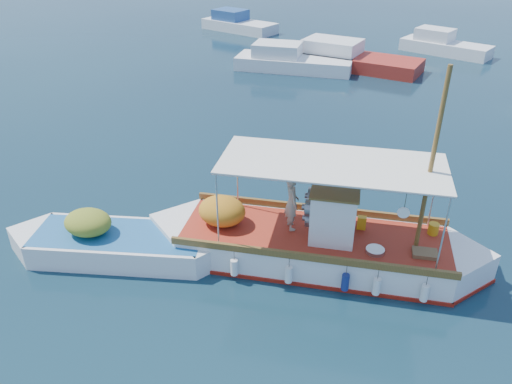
% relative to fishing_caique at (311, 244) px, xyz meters
% --- Properties ---
extents(ground, '(160.00, 160.00, 0.00)m').
position_rel_fishing_caique_xyz_m(ground, '(-0.45, -0.06, -0.52)').
color(ground, black).
rests_on(ground, ground).
extents(fishing_caique, '(9.56, 3.60, 5.90)m').
position_rel_fishing_caique_xyz_m(fishing_caique, '(0.00, 0.00, 0.00)').
color(fishing_caique, white).
rests_on(fishing_caique, ground).
extents(dinghy, '(6.38, 3.05, 1.61)m').
position_rel_fishing_caique_xyz_m(dinghy, '(-5.19, -1.74, -0.18)').
color(dinghy, white).
rests_on(dinghy, ground).
extents(bg_boat_nw, '(7.27, 3.06, 1.80)m').
position_rel_fishing_caique_xyz_m(bg_boat_nw, '(-6.28, 18.34, -0.02)').
color(bg_boat_nw, silver).
rests_on(bg_boat_nw, ground).
extents(bg_boat_n, '(8.90, 4.13, 1.80)m').
position_rel_fishing_caique_xyz_m(bg_boat_n, '(-3.16, 20.26, -0.02)').
color(bg_boat_n, maroon).
rests_on(bg_boat_n, ground).
extents(bg_boat_far_w, '(6.72, 4.02, 1.80)m').
position_rel_fishing_caique_xyz_m(bg_boat_far_w, '(-13.80, 27.98, -0.02)').
color(bg_boat_far_w, silver).
rests_on(bg_boat_far_w, ground).
extents(bg_boat_far_n, '(6.26, 3.85, 1.80)m').
position_rel_fishing_caique_xyz_m(bg_boat_far_n, '(2.36, 26.00, -0.02)').
color(bg_boat_far_n, silver).
rests_on(bg_boat_far_n, ground).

